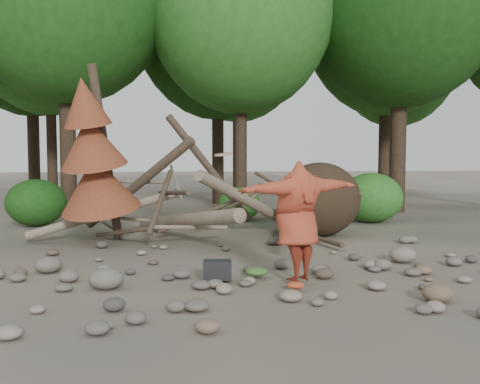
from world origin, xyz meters
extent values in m
plane|color=#514C44|center=(0.00, 0.00, 0.00)|extent=(120.00, 120.00, 0.00)
ellipsoid|color=#332619|center=(2.60, 4.30, 0.99)|extent=(2.20, 1.87, 1.98)
cylinder|color=gray|center=(-1.00, 3.70, 0.55)|extent=(2.61, 5.11, 1.08)
cylinder|color=gray|center=(0.80, 4.20, 0.90)|extent=(3.18, 3.71, 1.90)
cylinder|color=brown|center=(-2.20, 4.60, 1.40)|extent=(3.08, 1.91, 2.49)
cylinder|color=gray|center=(1.60, 3.50, 0.35)|extent=(1.13, 4.98, 0.43)
cylinder|color=brown|center=(-0.30, 4.80, 1.80)|extent=(2.39, 1.03, 2.89)
cylinder|color=gray|center=(-3.00, 4.00, 0.70)|extent=(3.71, 0.86, 1.20)
cylinder|color=#4C3F30|center=(-2.50, 3.50, 0.30)|extent=(1.52, 1.70, 0.49)
cylinder|color=gray|center=(0.20, 4.40, 0.80)|extent=(1.57, 0.85, 0.69)
cylinder|color=#4C3F30|center=(1.80, 4.90, 1.20)|extent=(1.92, 1.25, 1.10)
cylinder|color=gray|center=(-1.20, 4.20, 1.50)|extent=(0.37, 1.42, 0.85)
cylinder|color=#4C3F30|center=(2.20, 3.20, 0.15)|extent=(0.79, 2.54, 0.12)
cylinder|color=gray|center=(-0.80, 3.10, 0.45)|extent=(1.78, 1.11, 0.29)
cylinder|color=#4C3F30|center=(-2.90, 3.80, 2.20)|extent=(0.67, 1.13, 4.35)
cone|color=brown|center=(-3.06, 3.49, 1.50)|extent=(2.06, 2.13, 1.86)
cone|color=brown|center=(-3.16, 3.28, 2.50)|extent=(1.71, 1.78, 1.65)
cone|color=brown|center=(-3.26, 3.09, 3.40)|extent=(1.23, 1.30, 1.41)
cylinder|color=#38281C|center=(-5.00, 9.50, 4.48)|extent=(0.56, 0.56, 8.96)
cylinder|color=#38281C|center=(1.00, 9.20, 3.57)|extent=(0.44, 0.44, 7.14)
ellipsoid|color=#327A26|center=(1.00, 9.20, 7.34)|extent=(6.53, 6.53, 7.51)
cylinder|color=#38281C|center=(7.00, 9.80, 4.72)|extent=(0.60, 0.60, 9.45)
cylinder|color=#38281C|center=(-6.50, 13.50, 3.78)|extent=(0.42, 0.42, 7.56)
ellipsoid|color=#327A26|center=(-6.50, 13.50, 7.78)|extent=(6.91, 6.91, 7.95)
cylinder|color=#38281C|center=(0.50, 14.20, 4.27)|extent=(0.52, 0.52, 8.54)
ellipsoid|color=#1D5115|center=(0.50, 14.20, 8.78)|extent=(7.81, 7.81, 10.15)
cylinder|color=#38281C|center=(8.00, 13.80, 4.06)|extent=(0.50, 0.50, 8.12)
ellipsoid|color=#28671D|center=(8.00, 13.80, 8.35)|extent=(7.42, 7.42, 8.91)
cylinder|color=#38281C|center=(-9.00, 20.00, 4.83)|extent=(0.62, 0.62, 9.66)
ellipsoid|color=#184613|center=(-9.00, 20.00, 9.94)|extent=(8.83, 8.83, 11.48)
cylinder|color=#38281C|center=(2.00, 20.50, 4.38)|extent=(0.54, 0.54, 8.75)
ellipsoid|color=#327A26|center=(2.00, 20.50, 9.00)|extent=(8.00, 8.00, 10.00)
cylinder|color=#38281C|center=(11.00, 20.00, 3.92)|extent=(0.46, 0.46, 7.84)
ellipsoid|color=#28671D|center=(11.00, 20.00, 8.06)|extent=(7.17, 7.17, 8.60)
ellipsoid|color=#1D5115|center=(-5.50, 7.20, 0.72)|extent=(1.80, 1.80, 1.44)
ellipsoid|color=#28671D|center=(0.80, 7.80, 0.56)|extent=(1.40, 1.40, 1.12)
ellipsoid|color=#327A26|center=(5.00, 7.00, 0.80)|extent=(2.00, 2.00, 1.60)
imported|color=#A23C24|center=(0.89, -0.92, 1.08)|extent=(2.50, 1.73, 2.00)
cylinder|color=tan|center=(-0.39, -1.48, 2.18)|extent=(0.35, 0.35, 0.07)
cube|color=black|center=(-0.43, -0.60, 0.16)|extent=(0.50, 0.35, 0.32)
ellipsoid|color=#3B6C2B|center=(0.28, -0.41, 0.08)|extent=(0.40, 0.34, 0.15)
ellipsoid|color=#BA451F|center=(0.77, -1.35, 0.05)|extent=(0.29, 0.24, 0.10)
ellipsoid|color=#6B6559|center=(-2.25, -0.88, 0.17)|extent=(0.57, 0.51, 0.34)
ellipsoid|color=brown|center=(2.74, -2.17, 0.14)|extent=(0.46, 0.42, 0.28)
ellipsoid|color=gray|center=(3.40, 0.68, 0.16)|extent=(0.54, 0.49, 0.32)
ellipsoid|color=#696059|center=(-3.50, 0.45, 0.15)|extent=(0.50, 0.45, 0.30)
camera|label=1|loc=(-0.97, -9.60, 2.18)|focal=40.00mm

